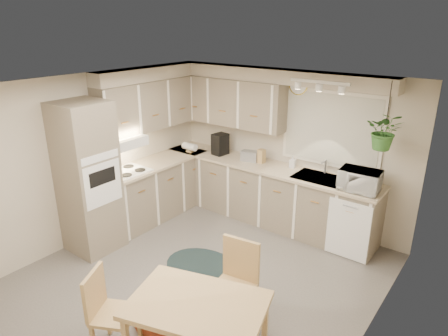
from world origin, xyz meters
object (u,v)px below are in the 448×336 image
at_px(chair_left, 115,312).
at_px(chair_back, 232,287).
at_px(dining_table, 198,336).
at_px(pet_bed, 160,315).
at_px(braided_rug, 203,267).
at_px(microwave, 360,178).

distance_m(chair_left, chair_back, 1.18).
bearing_deg(dining_table, pet_bed, 163.03).
xyz_separation_m(chair_back, pet_bed, (-0.66, -0.43, -0.41)).
height_order(dining_table, braided_rug, dining_table).
xyz_separation_m(braided_rug, pet_bed, (0.25, -1.04, 0.06)).
bearing_deg(braided_rug, microwave, 47.91).
distance_m(braided_rug, microwave, 2.38).
xyz_separation_m(dining_table, braided_rug, (-1.01, 1.27, -0.37)).
bearing_deg(braided_rug, dining_table, -51.47).
bearing_deg(chair_back, microwave, -110.82).
bearing_deg(microwave, chair_left, -114.90).
xyz_separation_m(dining_table, chair_back, (-0.10, 0.66, 0.10)).
xyz_separation_m(chair_back, microwave, (0.50, 2.17, 0.65)).
height_order(dining_table, pet_bed, dining_table).
relative_size(chair_left, braided_rug, 0.79).
relative_size(dining_table, braided_rug, 1.09).
relative_size(braided_rug, microwave, 2.11).
height_order(braided_rug, microwave, microwave).
bearing_deg(dining_table, chair_left, -160.11).
height_order(chair_back, pet_bed, chair_back).
bearing_deg(microwave, chair_back, -106.67).
bearing_deg(pet_bed, chair_back, 32.86).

